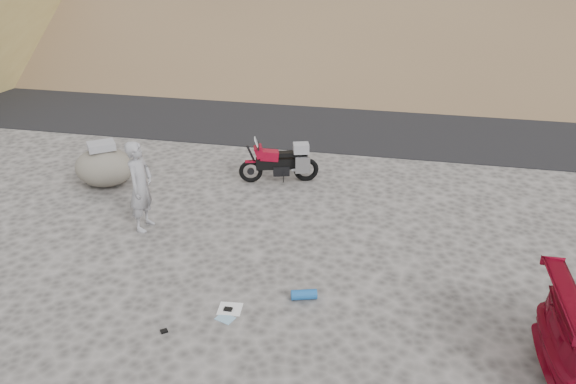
# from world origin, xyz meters

# --- Properties ---
(ground) EXTENTS (140.00, 140.00, 0.00)m
(ground) POSITION_xyz_m (0.00, 0.00, 0.00)
(ground) COLOR #464341
(ground) RESTS_ON ground
(road) EXTENTS (120.00, 7.00, 0.05)m
(road) POSITION_xyz_m (0.00, 9.00, 0.00)
(road) COLOR black
(road) RESTS_ON ground
(motorcycle) EXTENTS (1.92, 0.88, 1.17)m
(motorcycle) POSITION_xyz_m (0.58, 3.46, 0.50)
(motorcycle) COLOR black
(motorcycle) RESTS_ON ground
(man) EXTENTS (0.49, 0.72, 1.93)m
(man) POSITION_xyz_m (-1.76, 0.61, 0.00)
(man) COLOR gray
(man) RESTS_ON ground
(boulder) EXTENTS (1.79, 1.69, 1.10)m
(boulder) POSITION_xyz_m (-3.59, 2.40, 0.48)
(boulder) COLOR #5F5B52
(boulder) RESTS_ON ground
(gear_white_cloth) EXTENTS (0.42, 0.38, 0.01)m
(gear_white_cloth) POSITION_xyz_m (0.79, -1.69, 0.01)
(gear_white_cloth) COLOR white
(gear_white_cloth) RESTS_ON ground
(gear_blue_mat) EXTENTS (0.47, 0.29, 0.18)m
(gear_blue_mat) POSITION_xyz_m (1.95, -1.16, 0.09)
(gear_blue_mat) COLOR #1A569E
(gear_blue_mat) RESTS_ON ground
(gear_glove_a) EXTENTS (0.14, 0.10, 0.04)m
(gear_glove_a) POSITION_xyz_m (0.77, -1.72, 0.02)
(gear_glove_a) COLOR black
(gear_glove_a) RESTS_ON ground
(gear_glove_b) EXTENTS (0.14, 0.13, 0.04)m
(gear_glove_b) POSITION_xyz_m (-0.05, -2.45, 0.02)
(gear_glove_b) COLOR black
(gear_glove_b) RESTS_ON ground
(gear_blue_cloth) EXTENTS (0.34, 0.30, 0.01)m
(gear_blue_cloth) POSITION_xyz_m (0.79, -1.94, 0.01)
(gear_blue_cloth) COLOR #7FA9C4
(gear_blue_cloth) RESTS_ON ground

